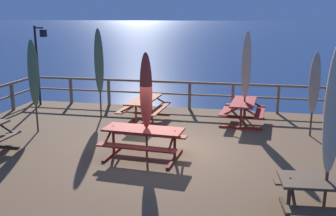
% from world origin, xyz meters
% --- Properties ---
extents(ground_plane, '(600.00, 600.00, 0.00)m').
position_xyz_m(ground_plane, '(0.00, 0.00, 0.00)').
color(ground_plane, navy).
extents(wooden_deck, '(13.69, 9.96, 0.63)m').
position_xyz_m(wooden_deck, '(0.00, 0.00, 0.32)').
color(wooden_deck, brown).
rests_on(wooden_deck, ground).
extents(railing_waterside_far, '(13.49, 0.10, 1.09)m').
position_xyz_m(railing_waterside_far, '(-0.00, 4.83, 1.38)').
color(railing_waterside_far, brown).
rests_on(railing_waterside_far, wooden_deck).
extents(picnic_table_back_right, '(2.13, 1.53, 0.78)m').
position_xyz_m(picnic_table_back_right, '(-0.36, -0.64, 1.20)').
color(picnic_table_back_right, maroon).
rests_on(picnic_table_back_right, wooden_deck).
extents(picnic_table_mid_centre, '(1.54, 1.90, 0.78)m').
position_xyz_m(picnic_table_mid_centre, '(2.10, 3.16, 1.19)').
color(picnic_table_mid_centre, maroon).
rests_on(picnic_table_mid_centre, wooden_deck).
extents(picnic_table_mid_right, '(1.84, 1.56, 0.78)m').
position_xyz_m(picnic_table_mid_right, '(3.73, -3.02, 1.19)').
color(picnic_table_mid_right, brown).
rests_on(picnic_table_mid_right, wooden_deck).
extents(picnic_table_mid_left, '(1.51, 2.12, 0.78)m').
position_xyz_m(picnic_table_mid_left, '(-1.31, 2.87, 1.20)').
color(picnic_table_mid_left, '#993819').
rests_on(picnic_table_mid_left, wooden_deck).
extents(patio_umbrella_tall_front, '(0.32, 0.32, 2.90)m').
position_xyz_m(patio_umbrella_tall_front, '(-4.24, 0.82, 2.48)').
color(patio_umbrella_tall_front, '#4C3828').
rests_on(patio_umbrella_tall_front, wooden_deck).
extents(patio_umbrella_tall_back_left, '(0.32, 0.32, 2.72)m').
position_xyz_m(patio_umbrella_tall_back_left, '(-0.29, -0.57, 2.36)').
color(patio_umbrella_tall_back_left, '#4C3828').
rests_on(patio_umbrella_tall_back_left, wooden_deck).
extents(patio_umbrella_tall_mid_left, '(0.32, 0.32, 3.11)m').
position_xyz_m(patio_umbrella_tall_mid_left, '(2.14, 3.18, 2.61)').
color(patio_umbrella_tall_mid_left, '#4C3828').
rests_on(patio_umbrella_tall_mid_left, wooden_deck).
extents(patio_umbrella_tall_back_right, '(0.32, 0.32, 3.21)m').
position_xyz_m(patio_umbrella_tall_back_right, '(3.67, -3.02, 2.68)').
color(patio_umbrella_tall_back_right, '#4C3828').
rests_on(patio_umbrella_tall_back_right, wooden_deck).
extents(patio_umbrella_tall_mid_right, '(0.32, 0.32, 2.57)m').
position_xyz_m(patio_umbrella_tall_mid_right, '(4.15, 2.14, 2.27)').
color(patio_umbrella_tall_mid_right, '#4C3828').
rests_on(patio_umbrella_tall_mid_right, wooden_deck).
extents(patio_umbrella_short_back, '(0.32, 0.32, 3.17)m').
position_xyz_m(patio_umbrella_short_back, '(-2.90, 2.81, 2.65)').
color(patio_umbrella_short_back, '#4C3828').
rests_on(patio_umbrella_short_back, wooden_deck).
extents(lamp_post_hooked, '(0.64, 0.38, 3.20)m').
position_xyz_m(lamp_post_hooked, '(-5.97, 4.20, 2.75)').
color(lamp_post_hooked, black).
rests_on(lamp_post_hooked, wooden_deck).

